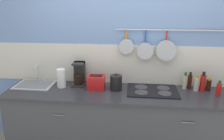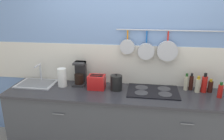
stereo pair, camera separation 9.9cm
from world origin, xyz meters
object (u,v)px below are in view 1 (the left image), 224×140
at_px(paper_towel_roll, 61,78).
at_px(bottle_cooking_wine, 203,83).
at_px(toaster, 96,82).
at_px(kettle, 116,83).
at_px(bottle_dish_soap, 209,85).
at_px(bottle_vinegar, 219,89).
at_px(bottle_olive_oil, 185,82).
at_px(bottle_sesame_oil, 190,81).
at_px(bottle_hot_sauce, 196,84).
at_px(coffee_maker, 79,75).

height_order(paper_towel_roll, bottle_cooking_wine, bottle_cooking_wine).
xyz_separation_m(toaster, kettle, (0.25, -0.00, 0.01)).
relative_size(bottle_dish_soap, bottle_vinegar, 0.90).
bearing_deg(bottle_olive_oil, kettle, -171.52).
height_order(bottle_sesame_oil, bottle_hot_sauce, bottle_sesame_oil).
relative_size(kettle, bottle_sesame_oil, 0.98).
distance_m(coffee_maker, bottle_dish_soap, 1.67).
height_order(paper_towel_roll, bottle_olive_oil, paper_towel_roll).
bearing_deg(toaster, bottle_dish_soap, 4.06).
bearing_deg(bottle_vinegar, bottle_sesame_oil, 146.61).
xyz_separation_m(bottle_olive_oil, bottle_hot_sauce, (0.13, -0.05, -0.01)).
height_order(bottle_olive_oil, bottle_sesame_oil, same).
bearing_deg(bottle_vinegar, bottle_dish_soap, 115.16).
distance_m(kettle, bottle_dish_soap, 1.16).
relative_size(kettle, bottle_olive_oil, 0.98).
relative_size(bottle_hot_sauce, bottle_cooking_wine, 0.84).
height_order(toaster, bottle_olive_oil, bottle_olive_oil).
distance_m(kettle, bottle_vinegar, 1.23).
bearing_deg(coffee_maker, bottle_cooking_wine, -1.59).
height_order(toaster, bottle_cooking_wine, bottle_cooking_wine).
bearing_deg(paper_towel_roll, bottle_sesame_oil, 4.41).
relative_size(paper_towel_roll, bottle_sesame_oil, 1.11).
bearing_deg(bottle_dish_soap, bottle_sesame_oil, 169.18).
distance_m(paper_towel_roll, bottle_hot_sauce, 1.72).
height_order(kettle, bottle_sesame_oil, bottle_sesame_oil).
height_order(paper_towel_roll, bottle_sesame_oil, paper_towel_roll).
bearing_deg(coffee_maker, bottle_olive_oil, -0.19).
bearing_deg(bottle_hot_sauce, bottle_sesame_oil, 136.76).
distance_m(bottle_olive_oil, bottle_hot_sauce, 0.14).
xyz_separation_m(bottle_sesame_oil, bottle_dish_soap, (0.22, -0.04, -0.02)).
height_order(coffee_maker, bottle_dish_soap, coffee_maker).
bearing_deg(kettle, bottle_sesame_oil, 8.72).
xyz_separation_m(paper_towel_roll, bottle_vinegar, (1.95, -0.07, -0.04)).
distance_m(kettle, bottle_sesame_oil, 0.95).
distance_m(bottle_sesame_oil, bottle_hot_sauce, 0.09).
relative_size(toaster, bottle_cooking_wine, 0.94).
height_order(bottle_hot_sauce, bottle_dish_soap, bottle_hot_sauce).
relative_size(bottle_sesame_oil, bottle_dish_soap, 1.30).
bearing_deg(bottle_vinegar, coffee_maker, 173.97).
bearing_deg(kettle, bottle_olive_oil, 8.48).
xyz_separation_m(bottle_olive_oil, bottle_sesame_oil, (0.06, 0.01, 0.00)).
distance_m(bottle_hot_sauce, bottle_vinegar, 0.26).
xyz_separation_m(bottle_sesame_oil, bottle_vinegar, (0.29, -0.19, -0.01)).
distance_m(toaster, bottle_hot_sauce, 1.26).
distance_m(bottle_sesame_oil, bottle_cooking_wine, 0.16).
bearing_deg(bottle_hot_sauce, kettle, -175.50).
bearing_deg(coffee_maker, bottle_dish_soap, -1.15).
xyz_separation_m(kettle, bottle_hot_sauce, (1.00, 0.08, -0.00)).
relative_size(bottle_olive_oil, bottle_hot_sauce, 1.06).
relative_size(coffee_maker, bottle_cooking_wine, 1.25).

